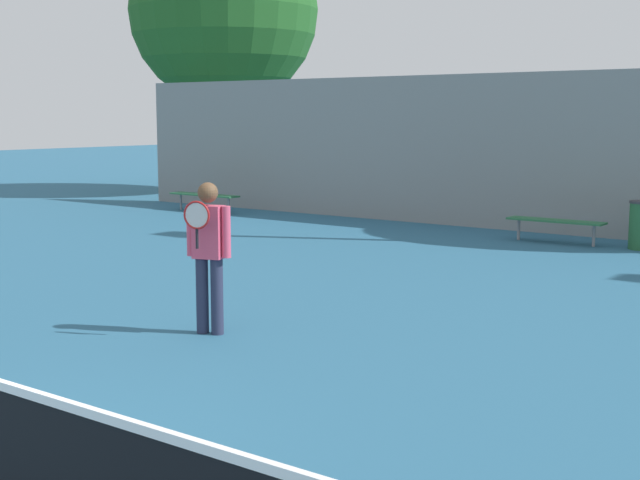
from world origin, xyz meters
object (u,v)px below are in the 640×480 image
(tennis_player, at_px, (208,249))
(bench_courtside_near, at_px, (556,222))
(tree_green_broad, at_px, (224,11))
(bench_adjacent_court, at_px, (204,196))

(tennis_player, height_order, bench_courtside_near, tennis_player)
(bench_courtside_near, bearing_deg, tree_green_broad, 160.76)
(tennis_player, relative_size, tree_green_broad, 0.20)
(tennis_player, distance_m, tree_green_broad, 18.99)
(bench_courtside_near, xyz_separation_m, tree_green_broad, (-12.69, 4.43, 5.21))
(bench_courtside_near, height_order, tree_green_broad, tree_green_broad)
(tennis_player, height_order, bench_adjacent_court, tennis_player)
(tennis_player, bearing_deg, tree_green_broad, 114.50)
(bench_courtside_near, relative_size, tree_green_broad, 0.22)
(tennis_player, relative_size, bench_courtside_near, 0.91)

